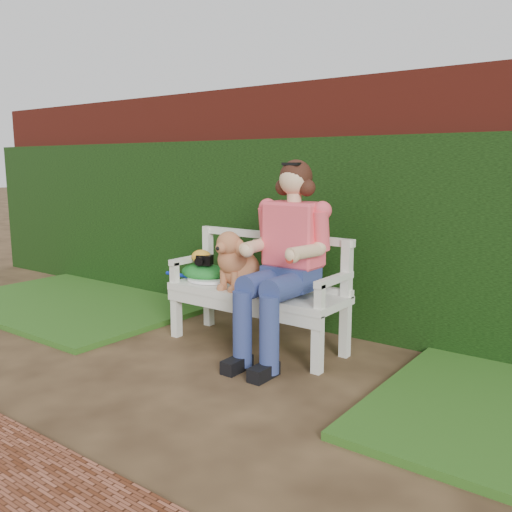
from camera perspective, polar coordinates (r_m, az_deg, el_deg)
The scene contains 11 objects.
ground at distance 3.79m, azimuth -7.33°, elevation -13.34°, with size 60.00×60.00×0.00m, color #2E2013.
brick_wall at distance 5.04m, azimuth 7.59°, elevation 5.32°, with size 10.00×0.30×2.20m, color maroon.
ivy_hedge at distance 4.88m, azimuth 6.26°, elevation 2.25°, with size 10.00×0.18×1.70m, color #1E4513.
grass_left at distance 6.09m, azimuth -17.84°, elevation -4.57°, with size 2.60×2.00×0.05m, color #2A6016.
garden_bench at distance 4.44m, azimuth -0.00°, elevation -6.50°, with size 1.58×0.60×0.48m, color silver, non-canonical shape.
seated_woman at distance 4.12m, azimuth 3.56°, elevation -0.25°, with size 0.65×0.87×1.54m, color #FF6487, non-canonical shape.
dog at distance 4.38m, azimuth -1.92°, elevation -0.28°, with size 0.32×0.43×0.48m, color #B75D30, non-canonical shape.
tennis_racket at distance 4.68m, azimuth -5.49°, elevation -2.44°, with size 0.70×0.29×0.03m, color beige, non-canonical shape.
green_bag at distance 4.74m, azimuth -5.60°, elevation -1.63°, with size 0.41×0.32×0.14m, color #1A791D, non-canonical shape.
camera_item at distance 4.66m, azimuth -5.42°, elevation -0.42°, with size 0.13×0.10×0.09m, color black.
baseball_glove at distance 4.71m, azimuth -5.76°, elevation -0.08°, with size 0.19×0.14×0.12m, color gold.
Camera 1 is at (2.44, -2.49, 1.48)m, focal length 38.00 mm.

